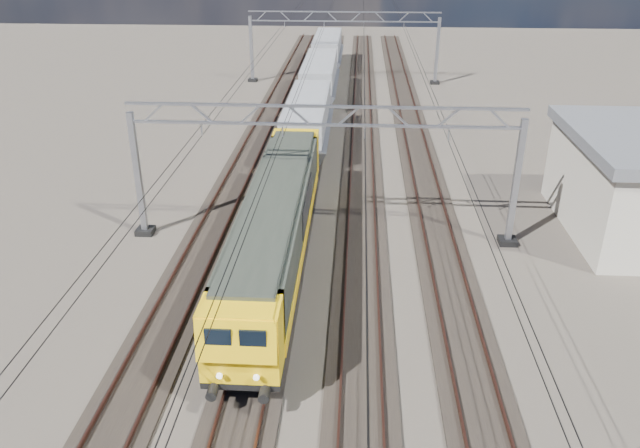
# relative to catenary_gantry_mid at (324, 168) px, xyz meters

# --- Properties ---
(ground) EXTENTS (160.00, 160.00, 0.00)m
(ground) POSITION_rel_catenary_gantry_mid_xyz_m (-0.00, -4.00, -3.91)
(ground) COLOR #2B2520
(ground) RESTS_ON ground
(track_outer_west) EXTENTS (2.60, 140.00, 0.30)m
(track_outer_west) POSITION_rel_catenary_gantry_mid_xyz_m (-6.00, -4.00, -3.83)
(track_outer_west) COLOR black
(track_outer_west) RESTS_ON ground
(track_loco) EXTENTS (2.60, 140.00, 0.30)m
(track_loco) POSITION_rel_catenary_gantry_mid_xyz_m (-2.00, -4.00, -3.83)
(track_loco) COLOR black
(track_loco) RESTS_ON ground
(track_inner_east) EXTENTS (2.60, 140.00, 0.30)m
(track_inner_east) POSITION_rel_catenary_gantry_mid_xyz_m (2.00, -4.00, -3.83)
(track_inner_east) COLOR black
(track_inner_east) RESTS_ON ground
(track_outer_east) EXTENTS (2.60, 140.00, 0.30)m
(track_outer_east) POSITION_rel_catenary_gantry_mid_xyz_m (6.00, -4.00, -3.83)
(track_outer_east) COLOR black
(track_outer_east) RESTS_ON ground
(catenary_gantry_mid) EXTENTS (19.90, 0.90, 7.11)m
(catenary_gantry_mid) POSITION_rel_catenary_gantry_mid_xyz_m (0.00, 0.00, 0.00)
(catenary_gantry_mid) COLOR #92959F
(catenary_gantry_mid) RESTS_ON ground
(catenary_gantry_far) EXTENTS (19.90, 0.90, 7.11)m
(catenary_gantry_far) POSITION_rel_catenary_gantry_mid_xyz_m (0.00, 36.00, 0.00)
(catenary_gantry_far) COLOR #92959F
(catenary_gantry_far) RESTS_ON ground
(overhead_wires) EXTENTS (12.03, 140.00, 0.53)m
(overhead_wires) POSITION_rel_catenary_gantry_mid_xyz_m (-0.00, 4.00, 1.84)
(overhead_wires) COLOR black
(overhead_wires) RESTS_ON ground
(locomotive) EXTENTS (2.76, 21.10, 3.62)m
(locomotive) POSITION_rel_catenary_gantry_mid_xyz_m (-2.00, -3.19, -1.58)
(locomotive) COLOR black
(locomotive) RESTS_ON ground
(hopper_wagon_lead) EXTENTS (3.38, 13.00, 3.25)m
(hopper_wagon_lead) POSITION_rel_catenary_gantry_mid_xyz_m (-2.00, 14.51, -1.67)
(hopper_wagon_lead) COLOR black
(hopper_wagon_lead) RESTS_ON ground
(hopper_wagon_mid) EXTENTS (3.38, 13.00, 3.25)m
(hopper_wagon_mid) POSITION_rel_catenary_gantry_mid_xyz_m (-2.00, 28.71, -1.67)
(hopper_wagon_mid) COLOR black
(hopper_wagon_mid) RESTS_ON ground
(hopper_wagon_third) EXTENTS (3.38, 13.00, 3.25)m
(hopper_wagon_third) POSITION_rel_catenary_gantry_mid_xyz_m (-2.00, 42.91, -1.67)
(hopper_wagon_third) COLOR black
(hopper_wagon_third) RESTS_ON ground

